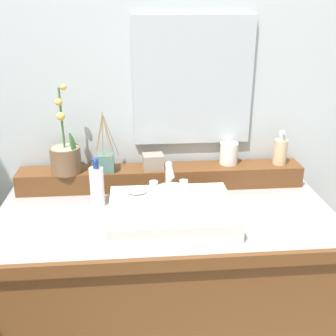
{
  "coord_description": "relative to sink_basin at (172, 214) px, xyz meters",
  "views": [
    {
      "loc": [
        -0.11,
        -1.31,
        1.54
      ],
      "look_at": [
        0.01,
        -0.02,
        1.02
      ],
      "focal_mm": 43.67,
      "sensor_mm": 36.0,
      "label": 1
    }
  ],
  "objects": [
    {
      "name": "reed_diffuser",
      "position": [
        -0.24,
        0.29,
        0.09
      ],
      "size": [
        0.09,
        0.08,
        0.24
      ],
      "color": "slate",
      "rests_on": "back_ledge"
    },
    {
      "name": "wall_back",
      "position": [
        -0.01,
        0.48,
        0.38
      ],
      "size": [
        3.13,
        0.2,
        2.51
      ],
      "primitive_type": "cube",
      "color": "silver",
      "rests_on": "ground"
    },
    {
      "name": "back_ledge",
      "position": [
        -0.01,
        0.3,
        0.01
      ],
      "size": [
        1.15,
        0.12,
        0.09
      ],
      "primitive_type": "cube",
      "color": "brown",
      "rests_on": "vanity_cabinet"
    },
    {
      "name": "mirror",
      "position": [
        0.12,
        0.37,
        0.38
      ],
      "size": [
        0.47,
        0.02,
        0.5
      ],
      "primitive_type": "cube",
      "color": "silver"
    },
    {
      "name": "soap_dispenser",
      "position": [
        0.48,
        0.3,
        0.11
      ],
      "size": [
        0.05,
        0.06,
        0.14
      ],
      "color": "#DFBC8B",
      "rests_on": "back_ledge"
    },
    {
      "name": "lotion_bottle",
      "position": [
        -0.26,
        0.15,
        0.05
      ],
      "size": [
        0.05,
        0.06,
        0.19
      ],
      "color": "white",
      "rests_on": "vanity_cabinet"
    },
    {
      "name": "sink_basin",
      "position": [
        0.0,
        0.0,
        0.0
      ],
      "size": [
        0.43,
        0.33,
        0.26
      ],
      "color": "white",
      "rests_on": "vanity_cabinet"
    },
    {
      "name": "potted_plant",
      "position": [
        -0.39,
        0.28,
        0.12
      ],
      "size": [
        0.12,
        0.12,
        0.35
      ],
      "color": "brown",
      "rests_on": "back_ledge"
    },
    {
      "name": "vanity_cabinet",
      "position": [
        -0.01,
        0.08,
        -0.45
      ],
      "size": [
        1.22,
        0.6,
        0.84
      ],
      "color": "brown",
      "rests_on": "ground"
    },
    {
      "name": "soap_bar",
      "position": [
        -0.12,
        0.1,
        0.04
      ],
      "size": [
        0.07,
        0.04,
        0.02
      ],
      "primitive_type": "ellipsoid",
      "color": "silver",
      "rests_on": "sink_basin"
    },
    {
      "name": "tumbler_cup",
      "position": [
        0.27,
        0.32,
        0.1
      ],
      "size": [
        0.07,
        0.07,
        0.09
      ],
      "primitive_type": "cylinder",
      "color": "silver",
      "rests_on": "back_ledge"
    },
    {
      "name": "trinket_box",
      "position": [
        -0.05,
        0.29,
        0.08
      ],
      "size": [
        0.09,
        0.07,
        0.06
      ],
      "primitive_type": "cube",
      "rotation": [
        0.0,
        0.0,
        0.08
      ],
      "color": "gray",
      "rests_on": "back_ledge"
    }
  ]
}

